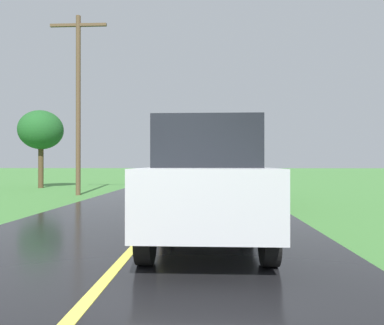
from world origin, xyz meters
The scene contains 7 objects.
ground_plane centered at (0.00, 0.00, 0.00)m, with size 200.00×200.00×0.00m, color #47843D.
road_surface centered at (0.00, 0.00, 0.04)m, with size 6.40×120.00×0.08m, color black.
centre_line centered at (0.00, 0.00, 0.08)m, with size 0.14×108.00×0.01m, color #E0D64C.
banana_truck_near centered at (0.96, 9.06, 1.47)m, with size 2.38×5.82×2.80m.
utility_pole_roadside centered at (-4.44, 10.77, 4.21)m, with size 2.44×0.20×7.70m.
roadside_tree_near_left centered at (-8.17, 15.08, 3.20)m, with size 2.40×2.40×4.32m.
following_car centered at (1.11, 1.57, 1.07)m, with size 1.74×4.10×1.92m.
Camera 1 is at (1.12, -4.04, 1.35)m, focal length 32.85 mm.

